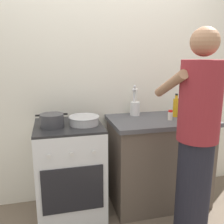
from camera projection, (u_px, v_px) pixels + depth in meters
ground at (110, 216)px, 2.38m from camera, size 6.00×6.00×0.00m
back_wall at (117, 80)px, 2.62m from camera, size 3.20×0.10×2.50m
countertop at (159, 161)px, 2.55m from camera, size 1.00×0.60×0.90m
stove_range at (70, 171)px, 2.34m from camera, size 0.60×0.62×0.90m
pot at (52, 120)px, 2.15m from camera, size 0.27×0.21×0.12m
mixing_bowl at (84, 120)px, 2.23m from camera, size 0.28×0.28×0.08m
utensil_crock at (135, 107)px, 2.56m from camera, size 0.10×0.10×0.31m
spice_bottle at (170, 115)px, 2.38m from camera, size 0.04×0.04×0.10m
oil_bottle at (176, 107)px, 2.50m from camera, size 0.06×0.06×0.23m
person at (196, 145)px, 1.85m from camera, size 0.41×0.50×1.70m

